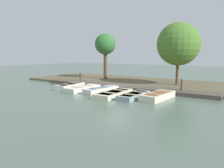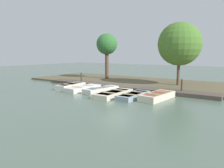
# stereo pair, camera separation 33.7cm
# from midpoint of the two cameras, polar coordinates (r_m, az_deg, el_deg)

# --- Properties ---
(ground_plane) EXTENTS (80.00, 80.00, 0.00)m
(ground_plane) POSITION_cam_midpoint_polar(r_m,az_deg,el_deg) (17.62, 0.82, -1.67)
(ground_plane) COLOR #566B5B
(shore_bank) EXTENTS (8.00, 24.00, 0.18)m
(shore_bank) POSITION_cam_midpoint_polar(r_m,az_deg,el_deg) (21.92, 8.03, 0.38)
(shore_bank) COLOR brown
(shore_bank) RESTS_ON ground_plane
(dock_walkway) EXTENTS (1.48, 15.74, 0.28)m
(dock_walkway) POSITION_cam_midpoint_polar(r_m,az_deg,el_deg) (18.54, 2.73, -0.77)
(dock_walkway) COLOR #51473D
(dock_walkway) RESTS_ON ground_plane
(rowboat_0) EXTENTS (2.80, 1.19, 0.44)m
(rowboat_0) POSITION_cam_midpoint_polar(r_m,az_deg,el_deg) (18.74, -10.23, -0.54)
(rowboat_0) COLOR silver
(rowboat_0) RESTS_ON ground_plane
(rowboat_1) EXTENTS (3.20, 1.29, 0.38)m
(rowboat_1) POSITION_cam_midpoint_polar(r_m,az_deg,el_deg) (17.63, -7.03, -1.12)
(rowboat_1) COLOR silver
(rowboat_1) RESTS_ON ground_plane
(rowboat_2) EXTENTS (3.11, 1.42, 0.40)m
(rowboat_2) POSITION_cam_midpoint_polar(r_m,az_deg,el_deg) (16.74, -2.29, -1.51)
(rowboat_2) COLOR silver
(rowboat_2) RESTS_ON ground_plane
(rowboat_3) EXTENTS (3.51, 1.30, 0.35)m
(rowboat_3) POSITION_cam_midpoint_polar(r_m,az_deg,el_deg) (15.30, 1.03, -2.51)
(rowboat_3) COLOR beige
(rowboat_3) RESTS_ON ground_plane
(rowboat_4) EXTENTS (3.13, 1.02, 0.34)m
(rowboat_4) POSITION_cam_midpoint_polar(r_m,az_deg,el_deg) (14.74, 6.31, -2.97)
(rowboat_4) COLOR #8C9EA8
(rowboat_4) RESTS_ON ground_plane
(rowboat_5) EXTENTS (3.11, 1.42, 0.44)m
(rowboat_5) POSITION_cam_midpoint_polar(r_m,az_deg,el_deg) (14.53, 12.41, -3.07)
(rowboat_5) COLOR beige
(rowboat_5) RESTS_ON ground_plane
(mooring_post_near) EXTENTS (0.14, 0.14, 1.15)m
(mooring_post_near) POSITION_cam_midpoint_polar(r_m,az_deg,el_deg) (21.22, -7.54, 1.48)
(mooring_post_near) COLOR #47382D
(mooring_post_near) RESTS_ON ground_plane
(mooring_post_far) EXTENTS (0.14, 0.14, 1.15)m
(mooring_post_far) POSITION_cam_midpoint_polar(r_m,az_deg,el_deg) (16.51, 18.31, -0.70)
(mooring_post_far) COLOR #47382D
(mooring_post_far) RESTS_ON ground_plane
(park_tree_far_left) EXTENTS (2.30, 2.30, 5.13)m
(park_tree_far_left) POSITION_cam_midpoint_polar(r_m,az_deg,el_deg) (24.41, -0.97, 10.17)
(park_tree_far_left) COLOR brown
(park_tree_far_left) RESTS_ON ground_plane
(park_tree_left) EXTENTS (3.76, 3.76, 5.65)m
(park_tree_left) POSITION_cam_midpoint_polar(r_m,az_deg,el_deg) (20.15, 17.69, 9.91)
(park_tree_left) COLOR brown
(park_tree_left) RESTS_ON ground_plane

